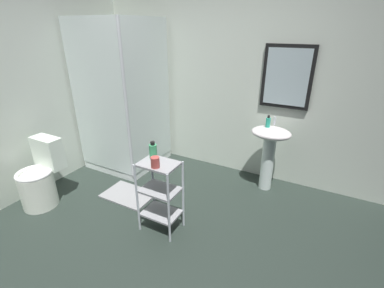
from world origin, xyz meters
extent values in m
cube|color=#252F29|center=(0.00, 0.00, -0.01)|extent=(4.20, 4.20, 0.02)
cube|color=silver|center=(0.00, 1.85, 1.25)|extent=(4.20, 0.10, 2.50)
cube|color=black|center=(0.74, 1.78, 1.35)|extent=(0.56, 0.03, 0.72)
cube|color=silver|center=(0.74, 1.76, 1.35)|extent=(0.48, 0.01, 0.64)
cube|color=white|center=(-1.31, 1.28, 0.05)|extent=(0.90, 0.90, 0.10)
cube|color=silver|center=(-1.31, 0.83, 1.05)|extent=(0.90, 0.02, 1.90)
cube|color=silver|center=(-0.86, 1.28, 1.05)|extent=(0.02, 0.90, 1.90)
cylinder|color=silver|center=(-0.86, 0.83, 1.05)|extent=(0.04, 0.04, 1.90)
cylinder|color=silver|center=(-1.31, 1.28, 0.10)|extent=(0.08, 0.08, 0.00)
cylinder|color=white|center=(0.69, 1.52, 0.34)|extent=(0.15, 0.15, 0.68)
ellipsoid|color=white|center=(0.69, 1.52, 0.75)|extent=(0.46, 0.37, 0.13)
cylinder|color=silver|center=(0.69, 1.64, 0.86)|extent=(0.03, 0.03, 0.10)
cylinder|color=white|center=(-1.48, -0.06, 0.20)|extent=(0.37, 0.37, 0.40)
torus|color=white|center=(-1.48, -0.06, 0.42)|extent=(0.37, 0.37, 0.04)
cube|color=white|center=(-1.48, 0.15, 0.58)|extent=(0.35, 0.17, 0.36)
cylinder|color=silver|center=(-0.22, 0.15, 0.37)|extent=(0.02, 0.02, 0.74)
cylinder|color=silver|center=(0.14, 0.15, 0.37)|extent=(0.02, 0.02, 0.74)
cylinder|color=silver|center=(-0.22, 0.41, 0.37)|extent=(0.02, 0.02, 0.74)
cylinder|color=silver|center=(0.14, 0.41, 0.37)|extent=(0.02, 0.02, 0.74)
cube|color=#99999E|center=(-0.04, 0.28, 0.18)|extent=(0.36, 0.26, 0.02)
cube|color=#99999E|center=(-0.04, 0.28, 0.45)|extent=(0.36, 0.26, 0.02)
cube|color=#99999E|center=(-0.04, 0.28, 0.73)|extent=(0.36, 0.26, 0.02)
cylinder|color=#2DBC99|center=(0.64, 1.52, 0.87)|extent=(0.05, 0.05, 0.11)
cylinder|color=black|center=(0.64, 1.52, 0.94)|extent=(0.03, 0.03, 0.03)
cylinder|color=#3C9D64|center=(-0.15, 0.35, 0.81)|extent=(0.07, 0.07, 0.14)
cylinder|color=black|center=(-0.15, 0.35, 0.89)|extent=(0.04, 0.04, 0.03)
cylinder|color=#B24742|center=(-0.02, 0.20, 0.79)|extent=(0.08, 0.08, 0.10)
cube|color=gray|center=(-0.72, 0.56, 0.01)|extent=(0.60, 0.40, 0.02)
camera|label=1|loc=(1.26, -1.50, 1.89)|focal=25.20mm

